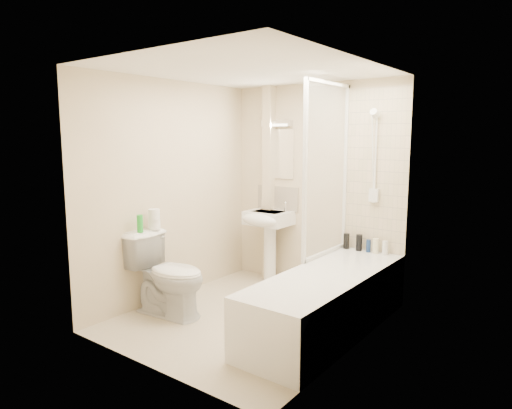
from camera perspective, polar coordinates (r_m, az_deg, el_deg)
The scene contains 24 objects.
floor at distance 4.69m, azimuth -0.76°, elevation -13.99°, with size 2.50×2.50×0.00m, color beige.
wall_back at distance 5.41m, azimuth 7.34°, elevation 2.13°, with size 2.20×0.02×2.40m, color beige.
wall_left at distance 5.12m, azimuth -10.59°, elevation 1.69°, with size 0.02×2.50×2.40m, color beige.
wall_right at distance 3.81m, azimuth 12.42°, elevation -0.67°, with size 0.02×2.50×2.40m, color beige.
ceiling at distance 4.38m, azimuth -0.82°, elevation 16.46°, with size 2.20×2.50×0.02m, color white.
tile_back at distance 5.05m, azimuth 14.75°, elevation 4.03°, with size 0.70×0.01×1.75m, color beige.
tile_right at distance 3.97m, azimuth 13.57°, elevation 2.93°, with size 0.01×2.10×1.75m, color beige.
pipe_boxing at distance 5.69m, azimuth 1.61°, elevation 2.51°, with size 0.12×0.12×2.40m, color beige.
splashback at distance 5.69m, azimuth 2.71°, elevation 0.78°, with size 0.60×0.01×0.30m, color beige.
mirror at distance 5.65m, azimuth 2.74°, elevation 6.32°, with size 0.46×0.01×0.60m, color white.
strip_light at distance 5.62m, azimuth 2.63°, elevation 10.09°, with size 0.42×0.07×0.07m, color silver.
bathtub at distance 4.36m, azimuth 8.88°, elevation -11.78°, with size 0.70×2.10×0.55m.
shower_screen at distance 4.80m, azimuth 8.88°, elevation 4.29°, with size 0.04×0.92×1.80m.
shower_fixture at distance 5.00m, azimuth 14.59°, elevation 5.39°, with size 0.10×0.16×0.99m.
pedestal_sink at distance 5.56m, azimuth 1.37°, elevation -2.71°, with size 0.53×0.48×1.01m.
bottle_black_a at distance 5.21m, azimuth 11.23°, elevation -4.50°, with size 0.07×0.07×0.17m, color black.
bottle_black_b at distance 5.15m, azimuth 12.76°, elevation -4.66°, with size 0.07×0.07×0.18m, color black.
bottle_blue at distance 5.11m, azimuth 13.88°, elevation -5.05°, with size 0.05×0.05×0.14m, color navy.
bottle_cream at distance 5.08m, azimuth 14.72°, elevation -5.03°, with size 0.07×0.07×0.16m, color beige.
bottle_white_b at distance 5.04m, azimuth 15.84°, elevation -5.25°, with size 0.06×0.06×0.15m, color white.
toilet at distance 4.73m, azimuth -10.91°, elevation -8.57°, with size 0.86×0.54×0.84m, color white.
toilet_roll_lower at distance 4.85m, azimuth -12.59°, elevation -2.43°, with size 0.12×0.12×0.11m, color white.
toilet_roll_upper at distance 4.82m, azimuth -12.63°, elevation -1.21°, with size 0.12×0.12×0.11m, color white.
green_bottle at distance 4.73m, azimuth -14.30°, elevation -2.34°, with size 0.06×0.06×0.18m, color green.
Camera 1 is at (2.65, -3.43, 1.79)m, focal length 32.00 mm.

